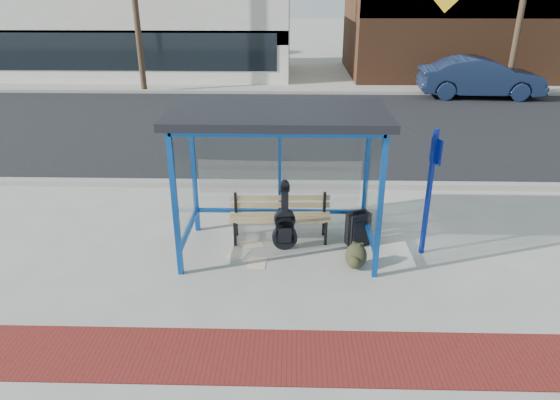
{
  "coord_description": "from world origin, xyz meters",
  "views": [
    {
      "loc": [
        0.22,
        -7.38,
        4.16
      ],
      "look_at": [
        0.02,
        0.2,
        0.85
      ],
      "focal_mm": 32.0,
      "sensor_mm": 36.0,
      "label": 1
    }
  ],
  "objects_px": {
    "backpack": "(356,257)",
    "fire_hydrant": "(535,82)",
    "parked_car": "(480,77)",
    "guitar_bag": "(285,226)",
    "suitcase": "(358,229)",
    "bench": "(280,214)"
  },
  "relations": [
    {
      "from": "parked_car",
      "to": "fire_hydrant",
      "type": "xyz_separation_m",
      "value": [
        2.73,
        1.22,
        -0.4
      ]
    },
    {
      "from": "parked_car",
      "to": "fire_hydrant",
      "type": "relative_size",
      "value": 6.85
    },
    {
      "from": "suitcase",
      "to": "parked_car",
      "type": "height_order",
      "value": "parked_car"
    },
    {
      "from": "backpack",
      "to": "fire_hydrant",
      "type": "xyz_separation_m",
      "value": [
        9.04,
        14.33,
        0.18
      ]
    },
    {
      "from": "suitcase",
      "to": "parked_car",
      "type": "bearing_deg",
      "value": 39.69
    },
    {
      "from": "guitar_bag",
      "to": "parked_car",
      "type": "xyz_separation_m",
      "value": [
        7.44,
        12.51,
        0.35
      ]
    },
    {
      "from": "bench",
      "to": "guitar_bag",
      "type": "height_order",
      "value": "guitar_bag"
    },
    {
      "from": "bench",
      "to": "fire_hydrant",
      "type": "distance_m",
      "value": 16.85
    },
    {
      "from": "bench",
      "to": "guitar_bag",
      "type": "bearing_deg",
      "value": -79.21
    },
    {
      "from": "guitar_bag",
      "to": "suitcase",
      "type": "distance_m",
      "value": 1.27
    },
    {
      "from": "backpack",
      "to": "fire_hydrant",
      "type": "bearing_deg",
      "value": 74.73
    },
    {
      "from": "backpack",
      "to": "parked_car",
      "type": "distance_m",
      "value": 14.56
    },
    {
      "from": "parked_car",
      "to": "suitcase",
      "type": "bearing_deg",
      "value": 156.34
    },
    {
      "from": "guitar_bag",
      "to": "fire_hydrant",
      "type": "bearing_deg",
      "value": 46.22
    },
    {
      "from": "suitcase",
      "to": "guitar_bag",
      "type": "bearing_deg",
      "value": 164.08
    },
    {
      "from": "parked_car",
      "to": "guitar_bag",
      "type": "bearing_deg",
      "value": 152.24
    },
    {
      "from": "suitcase",
      "to": "backpack",
      "type": "relative_size",
      "value": 1.59
    },
    {
      "from": "suitcase",
      "to": "fire_hydrant",
      "type": "bearing_deg",
      "value": 33.0
    },
    {
      "from": "suitcase",
      "to": "parked_car",
      "type": "distance_m",
      "value": 13.82
    },
    {
      "from": "suitcase",
      "to": "parked_car",
      "type": "xyz_separation_m",
      "value": [
        6.19,
        12.34,
        0.47
      ]
    },
    {
      "from": "bench",
      "to": "backpack",
      "type": "distance_m",
      "value": 1.58
    },
    {
      "from": "guitar_bag",
      "to": "suitcase",
      "type": "relative_size",
      "value": 1.77
    }
  ]
}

